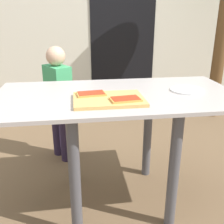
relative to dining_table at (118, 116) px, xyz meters
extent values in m
plane|color=brown|center=(0.00, 0.00, -0.62)|extent=(16.00, 16.00, 0.00)
cube|color=beige|center=(0.00, 2.37, 0.69)|extent=(8.00, 0.20, 2.62)
cube|color=black|center=(0.44, 2.26, 0.38)|extent=(0.90, 0.02, 2.00)
cube|color=#B1A8A3|center=(0.00, 0.00, 0.13)|extent=(1.46, 0.74, 0.02)
cylinder|color=#4C4C51|center=(-0.28, -0.28, -0.25)|extent=(0.06, 0.06, 0.75)
cylinder|color=#4C4C51|center=(0.28, -0.28, -0.25)|extent=(0.06, 0.06, 0.75)
cylinder|color=#4C4C51|center=(-0.28, 0.28, -0.25)|extent=(0.06, 0.06, 0.75)
cylinder|color=#4C4C51|center=(0.28, 0.28, -0.25)|extent=(0.06, 0.06, 0.75)
cube|color=tan|center=(-0.07, -0.13, 0.15)|extent=(0.38, 0.28, 0.02)
cube|color=#E39B48|center=(-0.16, -0.06, 0.17)|extent=(0.17, 0.11, 0.01)
cube|color=red|center=(-0.16, -0.06, 0.17)|extent=(0.15, 0.10, 0.00)
cube|color=#E39B48|center=(0.01, -0.19, 0.17)|extent=(0.17, 0.11, 0.01)
cube|color=red|center=(0.01, -0.19, 0.17)|extent=(0.15, 0.10, 0.00)
cylinder|color=white|center=(0.44, 0.01, 0.15)|extent=(0.21, 0.21, 0.01)
cylinder|color=#2C2036|center=(-0.43, 0.71, -0.41)|extent=(0.09, 0.09, 0.44)
cylinder|color=#2C2036|center=(-0.36, 0.59, -0.41)|extent=(0.09, 0.09, 0.44)
cube|color=#3FA566|center=(-0.39, 0.65, 0.01)|extent=(0.24, 0.28, 0.39)
sphere|color=#D8A988|center=(-0.39, 0.65, 0.28)|extent=(0.15, 0.15, 0.15)
cylinder|color=brown|center=(1.45, 1.45, 0.30)|extent=(0.15, 0.15, 1.85)
camera|label=1|loc=(-0.25, -1.50, 0.60)|focal=42.43mm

